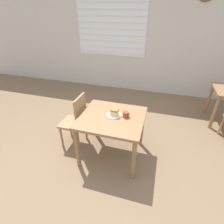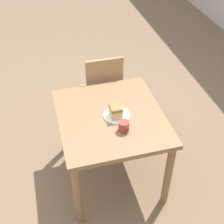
{
  "view_description": "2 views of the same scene",
  "coord_description": "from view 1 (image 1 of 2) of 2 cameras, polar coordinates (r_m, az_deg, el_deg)",
  "views": [
    {
      "loc": [
        0.73,
        -1.56,
        2.04
      ],
      "look_at": [
        0.15,
        0.39,
        0.8
      ],
      "focal_mm": 28.0,
      "sensor_mm": 36.0,
      "label": 1
    },
    {
      "loc": [
        1.94,
        -0.06,
        2.31
      ],
      "look_at": [
        0.2,
        0.4,
        0.79
      ],
      "focal_mm": 50.0,
      "sensor_mm": 36.0,
      "label": 2
    }
  ],
  "objects": [
    {
      "name": "wall_back",
      "position": [
        4.69,
        7.97,
        23.39
      ],
      "size": [
        10.0,
        0.1,
        2.8
      ],
      "color": "beige",
      "rests_on": "ground_plane"
    },
    {
      "name": "chair_near_window",
      "position": [
        2.85,
        -11.68,
        -2.63
      ],
      "size": [
        0.36,
        0.36,
        0.9
      ],
      "rotation": [
        0.0,
        0.0,
        -1.57
      ],
      "color": "#9E754C",
      "rests_on": "ground_plane"
    },
    {
      "name": "dining_table_near",
      "position": [
        2.51,
        -0.03,
        -3.6
      ],
      "size": [
        0.9,
        0.83,
        0.71
      ],
      "color": "olive",
      "rests_on": "ground_plane"
    },
    {
      "name": "cake_slice",
      "position": [
        2.43,
        0.83,
        -0.05
      ],
      "size": [
        0.1,
        0.09,
        0.1
      ],
      "color": "#E0C67F",
      "rests_on": "plate"
    },
    {
      "name": "plate",
      "position": [
        2.48,
        0.67,
        -0.95
      ],
      "size": [
        0.21,
        0.21,
        0.01
      ],
      "color": "white",
      "rests_on": "dining_table_near"
    },
    {
      "name": "coffee_mug",
      "position": [
        2.43,
        4.57,
        -0.81
      ],
      "size": [
        0.09,
        0.08,
        0.08
      ],
      "color": "#9E382D",
      "rests_on": "dining_table_near"
    },
    {
      "name": "ground_plane",
      "position": [
        2.67,
        -5.87,
        -18.61
      ],
      "size": [
        14.0,
        14.0,
        0.0
      ],
      "primitive_type": "plane",
      "color": "#7A6047"
    }
  ]
}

